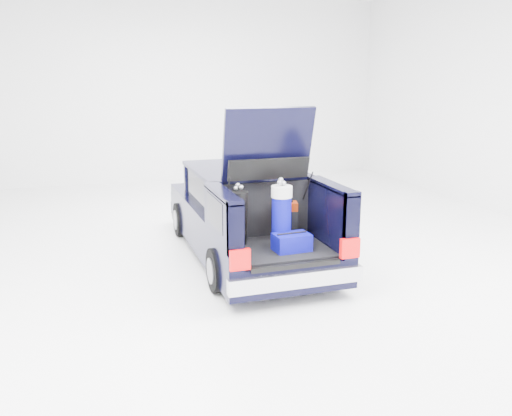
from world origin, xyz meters
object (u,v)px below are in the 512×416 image
object	(u,v)px
car	(245,214)
red_suitcase	(285,220)
blue_duffel	(292,242)
black_golf_bag	(239,217)
blue_golf_bag	(281,216)

from	to	relation	value
car	red_suitcase	size ratio (longest dim) A/B	8.26
car	red_suitcase	bearing A→B (deg)	-79.12
red_suitcase	blue_duffel	distance (m)	0.58
black_golf_bag	blue_duffel	bearing A→B (deg)	-45.71
red_suitcase	blue_duffel	world-z (taller)	red_suitcase
blue_duffel	car	bearing A→B (deg)	90.81
red_suitcase	blue_duffel	xyz separation A→B (m)	(-0.11, -0.55, -0.15)
red_suitcase	black_golf_bag	world-z (taller)	black_golf_bag
black_golf_bag	blue_golf_bag	world-z (taller)	blue_golf_bag
blue_golf_bag	black_golf_bag	bearing A→B (deg)	132.89
black_golf_bag	blue_duffel	xyz separation A→B (m)	(0.59, -0.48, -0.27)
car	blue_golf_bag	bearing A→B (deg)	-87.97
blue_golf_bag	blue_duffel	world-z (taller)	blue_golf_bag
black_golf_bag	blue_golf_bag	xyz separation A→B (m)	(0.52, -0.27, 0.05)
blue_golf_bag	car	bearing A→B (deg)	71.79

